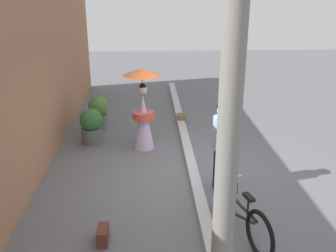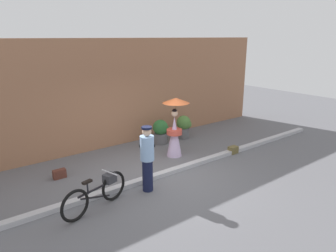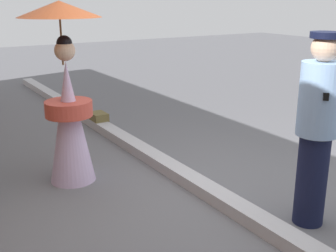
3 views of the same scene
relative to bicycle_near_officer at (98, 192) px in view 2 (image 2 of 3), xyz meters
name	(u,v)px [view 2 (image 2 of 3)]	position (x,y,z in m)	size (l,w,h in m)	color
ground_plane	(161,176)	(2.06, 0.47, -0.39)	(30.00, 30.00, 0.00)	slate
building_wall	(105,94)	(2.06, 3.68, 1.42)	(14.00, 0.40, 3.64)	#9E6B4C
sidewalk_curb	(161,174)	(2.06, 0.47, -0.33)	(14.00, 0.20, 0.12)	#B2B2B7
bicycle_near_officer	(98,192)	(0.00, 0.00, 0.00)	(1.73, 0.64, 0.77)	black
person_officer	(147,157)	(1.34, 0.04, 0.48)	(0.34, 0.34, 1.65)	#141938
person_with_parasol	(175,127)	(3.33, 1.47, 0.56)	(0.84, 0.84, 1.87)	silver
potted_plant_by_door	(184,126)	(4.72, 2.65, 0.09)	(0.55, 0.53, 0.87)	#59595B
potted_plant_small	(161,131)	(3.69, 2.71, 0.05)	(0.55, 0.54, 0.86)	#59595B
backpack_on_pavement	(233,150)	(4.97, 0.45, -0.27)	(0.31, 0.21, 0.23)	brown
backpack_spare	(60,174)	(-0.17, 2.05, -0.27)	(0.34, 0.16, 0.25)	#592D23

